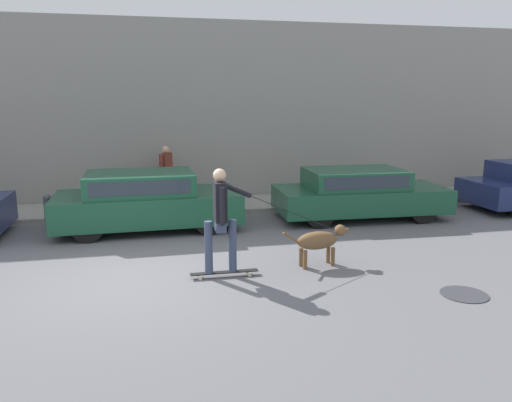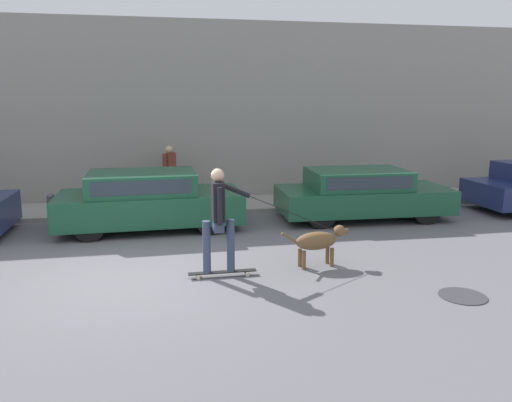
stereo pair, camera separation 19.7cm
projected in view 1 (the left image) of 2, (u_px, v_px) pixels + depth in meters
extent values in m
plane|color=slate|center=(139.00, 280.00, 7.98)|extent=(36.00, 36.00, 0.00)
cube|color=gray|center=(138.00, 113.00, 13.55)|extent=(32.00, 0.30, 4.95)
cube|color=gray|center=(142.00, 208.00, 12.98)|extent=(30.00, 1.88, 0.10)
cylinder|color=black|center=(200.00, 205.00, 12.07)|extent=(0.64, 0.22, 0.64)
cylinder|color=black|center=(209.00, 220.00, 10.59)|extent=(0.64, 0.22, 0.64)
cylinder|color=black|center=(93.00, 210.00, 11.50)|extent=(0.64, 0.22, 0.64)
cylinder|color=black|center=(87.00, 227.00, 10.02)|extent=(0.64, 0.22, 0.64)
cube|color=#194C33|center=(148.00, 207.00, 11.01)|extent=(4.02, 1.90, 0.63)
cube|color=#194C33|center=(140.00, 183.00, 10.86)|extent=(2.33, 1.67, 0.46)
cube|color=#28333D|center=(140.00, 188.00, 10.08)|extent=(2.02, 0.06, 0.29)
cylinder|color=black|center=(394.00, 197.00, 13.03)|extent=(0.67, 0.22, 0.67)
cylinder|color=black|center=(423.00, 209.00, 11.57)|extent=(0.67, 0.22, 0.67)
cylinder|color=black|center=(302.00, 200.00, 12.59)|extent=(0.67, 0.22, 0.67)
cylinder|color=black|center=(320.00, 213.00, 11.13)|extent=(0.67, 0.22, 0.67)
cube|color=#194C33|center=(360.00, 199.00, 12.05)|extent=(4.10, 1.89, 0.56)
cube|color=#194C33|center=(355.00, 178.00, 11.92)|extent=(2.32, 1.65, 0.44)
cube|color=#28333D|center=(368.00, 183.00, 11.15)|extent=(2.00, 0.08, 0.28)
cylinder|color=black|center=(482.00, 193.00, 13.60)|extent=(0.66, 0.21, 0.65)
cylinder|color=brown|center=(328.00, 254.00, 8.79)|extent=(0.07, 0.07, 0.33)
cylinder|color=brown|center=(333.00, 257.00, 8.63)|extent=(0.07, 0.07, 0.33)
cylinder|color=brown|center=(301.00, 257.00, 8.62)|extent=(0.07, 0.07, 0.33)
cylinder|color=brown|center=(305.00, 260.00, 8.46)|extent=(0.07, 0.07, 0.33)
ellipsoid|color=brown|center=(317.00, 240.00, 8.57)|extent=(0.78, 0.40, 0.31)
sphere|color=brown|center=(340.00, 230.00, 8.68)|extent=(0.20, 0.20, 0.20)
cylinder|color=brown|center=(345.00, 231.00, 8.71)|extent=(0.12, 0.11, 0.09)
cylinder|color=brown|center=(291.00, 238.00, 8.39)|extent=(0.30, 0.08, 0.23)
cylinder|color=beige|center=(248.00, 271.00, 8.28)|extent=(0.07, 0.03, 0.07)
cylinder|color=beige|center=(249.00, 274.00, 8.13)|extent=(0.07, 0.03, 0.07)
cylinder|color=beige|center=(199.00, 275.00, 8.11)|extent=(0.07, 0.03, 0.07)
cylinder|color=beige|center=(200.00, 278.00, 7.97)|extent=(0.07, 0.03, 0.07)
cube|color=black|center=(224.00, 272.00, 8.11)|extent=(1.11, 0.12, 0.02)
cylinder|color=#38425B|center=(233.00, 246.00, 8.05)|extent=(0.13, 0.13, 0.86)
cylinder|color=#38425B|center=(209.00, 247.00, 7.97)|extent=(0.13, 0.13, 0.86)
cube|color=#38425B|center=(220.00, 226.00, 7.94)|extent=(0.16, 0.29, 0.17)
cube|color=black|center=(220.00, 201.00, 7.86)|extent=(0.18, 0.37, 0.63)
sphere|color=tan|center=(220.00, 175.00, 7.78)|extent=(0.21, 0.21, 0.21)
cylinder|color=black|center=(222.00, 206.00, 7.66)|extent=(0.08, 0.08, 0.60)
cylinder|color=black|center=(234.00, 189.00, 8.11)|extent=(0.58, 0.09, 0.32)
cylinder|color=black|center=(297.00, 215.00, 8.44)|extent=(1.60, 0.03, 0.72)
cylinder|color=#28282D|center=(166.00, 189.00, 13.27)|extent=(0.14, 0.14, 0.77)
cylinder|color=#28282D|center=(168.00, 188.00, 13.41)|extent=(0.14, 0.14, 0.77)
cube|color=brown|center=(166.00, 164.00, 13.21)|extent=(0.36, 0.43, 0.56)
cylinder|color=brown|center=(162.00, 164.00, 12.99)|extent=(0.08, 0.08, 0.53)
cylinder|color=brown|center=(170.00, 162.00, 13.42)|extent=(0.08, 0.08, 0.53)
sphere|color=tan|center=(165.00, 150.00, 13.13)|extent=(0.19, 0.19, 0.19)
cube|color=brown|center=(162.00, 180.00, 13.07)|extent=(0.23, 0.30, 0.29)
cylinder|color=#38383D|center=(464.00, 294.00, 7.38)|extent=(0.69, 0.69, 0.01)
cylinder|color=#4C5156|center=(48.00, 213.00, 11.36)|extent=(0.17, 0.17, 0.61)
sphere|color=#4C5156|center=(47.00, 198.00, 11.29)|extent=(0.18, 0.18, 0.18)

